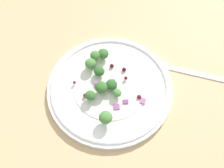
{
  "coord_description": "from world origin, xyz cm",
  "views": [
    {
      "loc": [
        -0.48,
        -30.11,
        57.8
      ],
      "look_at": [
        -1.65,
        1.25,
        2.7
      ],
      "focal_mm": 45.83,
      "sensor_mm": 36.0,
      "label": 1
    }
  ],
  "objects_px": {
    "plate": "(112,88)",
    "fork": "(190,72)",
    "broccoli_floret_0": "(114,85)",
    "broccoli_floret_2": "(97,55)",
    "broccoli_floret_1": "(101,72)"
  },
  "relations": [
    {
      "from": "broccoli_floret_2",
      "to": "fork",
      "type": "relative_size",
      "value": 0.13
    },
    {
      "from": "broccoli_floret_2",
      "to": "fork",
      "type": "distance_m",
      "value": 0.22
    },
    {
      "from": "plate",
      "to": "fork",
      "type": "relative_size",
      "value": 1.54
    },
    {
      "from": "broccoli_floret_1",
      "to": "broccoli_floret_2",
      "type": "xyz_separation_m",
      "value": [
        -0.01,
        0.04,
        0.0
      ]
    },
    {
      "from": "broccoli_floret_1",
      "to": "broccoli_floret_0",
      "type": "bearing_deg",
      "value": -49.76
    },
    {
      "from": "plate",
      "to": "broccoli_floret_2",
      "type": "distance_m",
      "value": 0.08
    },
    {
      "from": "plate",
      "to": "fork",
      "type": "xyz_separation_m",
      "value": [
        0.18,
        0.05,
        -0.01
      ]
    },
    {
      "from": "broccoli_floret_1",
      "to": "fork",
      "type": "xyz_separation_m",
      "value": [
        0.21,
        0.02,
        -0.02
      ]
    },
    {
      "from": "broccoli_floret_0",
      "to": "broccoli_floret_2",
      "type": "xyz_separation_m",
      "value": [
        -0.04,
        0.08,
        0.0
      ]
    },
    {
      "from": "broccoli_floret_0",
      "to": "plate",
      "type": "bearing_deg",
      "value": 144.05
    },
    {
      "from": "plate",
      "to": "broccoli_floret_2",
      "type": "relative_size",
      "value": 11.66
    },
    {
      "from": "fork",
      "to": "plate",
      "type": "bearing_deg",
      "value": -163.34
    },
    {
      "from": "plate",
      "to": "fork",
      "type": "height_order",
      "value": "plate"
    },
    {
      "from": "fork",
      "to": "broccoli_floret_0",
      "type": "bearing_deg",
      "value": -162.24
    },
    {
      "from": "broccoli_floret_1",
      "to": "broccoli_floret_2",
      "type": "relative_size",
      "value": 1.01
    }
  ]
}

